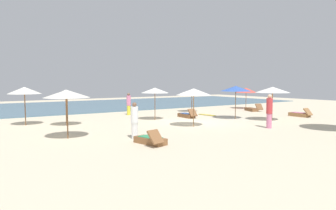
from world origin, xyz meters
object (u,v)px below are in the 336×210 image
(umbrella_8, at_px, (194,92))
(surfboard, at_px, (207,115))
(lounger_1, at_px, (187,115))
(umbrella_4, at_px, (236,89))
(lounger_3, at_px, (300,114))
(person_1, at_px, (129,104))
(umbrella_3, at_px, (155,90))
(umbrella_6, at_px, (246,90))
(lounger_2, at_px, (151,140))
(person_2, at_px, (269,111))
(umbrella_1, at_px, (66,93))
(umbrella_5, at_px, (192,91))
(umbrella_0, at_px, (67,94))
(umbrella_2, at_px, (24,90))
(person_0, at_px, (135,120))
(umbrella_7, at_px, (273,90))
(lounger_0, at_px, (252,109))

(umbrella_8, distance_m, surfboard, 6.50)
(lounger_1, bearing_deg, umbrella_4, -47.48)
(lounger_3, bearing_deg, person_1, 141.21)
(umbrella_3, xyz_separation_m, umbrella_6, (11.89, 2.45, -0.24))
(lounger_1, xyz_separation_m, lounger_2, (-7.07, -6.72, 0.00))
(lounger_3, height_order, person_2, person_2)
(umbrella_6, height_order, umbrella_8, umbrella_8)
(lounger_1, relative_size, lounger_2, 0.97)
(umbrella_8, bearing_deg, lounger_2, -147.78)
(lounger_1, bearing_deg, umbrella_1, 175.00)
(umbrella_5, relative_size, person_2, 1.01)
(umbrella_1, bearing_deg, lounger_1, -5.00)
(umbrella_6, xyz_separation_m, person_1, (-12.00, 1.34, -0.92))
(umbrella_8, height_order, person_1, umbrella_8)
(lounger_3, bearing_deg, lounger_1, 149.99)
(lounger_1, bearing_deg, umbrella_8, -122.40)
(umbrella_1, bearing_deg, umbrella_0, -104.71)
(umbrella_8, relative_size, person_1, 1.29)
(umbrella_1, bearing_deg, lounger_3, -17.55)
(umbrella_2, distance_m, lounger_3, 19.29)
(person_0, xyz_separation_m, surfboard, (9.31, 5.55, -0.82))
(umbrella_1, height_order, lounger_1, umbrella_1)
(umbrella_7, xyz_separation_m, umbrella_8, (-6.17, 0.81, -0.04))
(surfboard, bearing_deg, umbrella_4, -87.77)
(umbrella_1, relative_size, lounger_2, 1.22)
(lounger_0, relative_size, person_1, 1.02)
(umbrella_4, distance_m, person_0, 9.88)
(umbrella_5, height_order, lounger_2, umbrella_5)
(umbrella_1, distance_m, umbrella_2, 2.53)
(umbrella_4, bearing_deg, umbrella_1, 163.05)
(umbrella_8, relative_size, lounger_3, 1.33)
(lounger_2, bearing_deg, lounger_1, 43.54)
(umbrella_7, bearing_deg, umbrella_1, 156.57)
(lounger_0, height_order, surfboard, lounger_0)
(umbrella_1, height_order, umbrella_7, umbrella_7)
(umbrella_0, bearing_deg, umbrella_1, 75.29)
(lounger_0, bearing_deg, umbrella_4, -149.81)
(umbrella_2, xyz_separation_m, umbrella_3, (7.89, -2.12, -0.08))
(umbrella_3, height_order, umbrella_7, umbrella_7)
(person_0, height_order, surfboard, person_0)
(umbrella_8, bearing_deg, lounger_1, 57.60)
(lounger_2, bearing_deg, person_0, 89.65)
(umbrella_3, bearing_deg, umbrella_2, 164.97)
(lounger_0, bearing_deg, surfboard, -176.85)
(umbrella_3, distance_m, umbrella_4, 5.71)
(umbrella_3, xyz_separation_m, umbrella_8, (0.28, -3.91, 0.01))
(umbrella_6, bearing_deg, umbrella_5, 175.85)
(umbrella_1, relative_size, person_0, 1.27)
(umbrella_7, relative_size, person_0, 1.35)
(lounger_0, xyz_separation_m, person_2, (-7.04, -7.28, 0.82))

